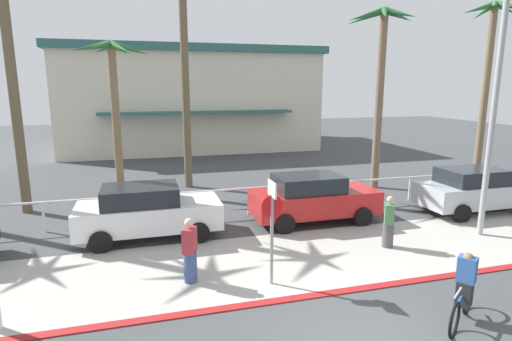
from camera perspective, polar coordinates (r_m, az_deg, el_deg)
ground_plane at (r=16.83m, az=-2.32°, el=-4.60°), size 80.00×80.00×0.00m
sidewalk_strip at (r=11.59m, az=4.47°, el=-12.32°), size 44.00×4.00×0.02m
curb_paint at (r=9.93m, az=8.60°, el=-16.73°), size 44.00×0.24×0.03m
building_backdrop at (r=33.57m, az=-9.46°, el=9.89°), size 18.67×12.69×7.45m
rail_fence at (r=15.20m, az=-1.04°, el=-3.09°), size 23.23×0.08×1.04m
stop_sign_bike_lane at (r=9.67m, az=2.23°, el=-6.64°), size 0.52×0.56×2.56m
streetlight_curb at (r=14.31m, az=30.97°, el=8.28°), size 0.24×2.54×7.50m
palm_tree_2 at (r=17.49m, az=-31.54°, el=17.05°), size 2.72×3.16×9.89m
palm_tree_3 at (r=19.45m, az=-19.26°, el=11.59°), size 3.21×2.99×6.66m
palm_tree_4 at (r=19.37m, az=-10.04°, el=18.58°), size 3.33×3.49×9.82m
palm_tree_5 at (r=19.72m, az=16.92°, el=14.57°), size 3.18×3.38×8.10m
palm_tree_6 at (r=24.08m, az=29.81°, el=14.46°), size 3.24×2.90×8.76m
car_white_1 at (r=13.33m, az=-14.84°, el=-5.48°), size 4.40×2.02×1.69m
car_red_2 at (r=14.53m, az=7.92°, el=-3.78°), size 4.40×2.02×1.69m
car_silver_3 at (r=17.57m, az=28.18°, el=-2.37°), size 4.40×2.02×1.69m
cyclist_blue_0 at (r=9.54m, az=26.98°, el=-14.62°), size 1.52×1.11×1.50m
pedestrian_0 at (r=10.21m, az=-9.17°, el=-11.31°), size 0.43×0.47×1.64m
pedestrian_1 at (r=12.79m, az=17.97°, el=-7.11°), size 0.44×0.48×1.58m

